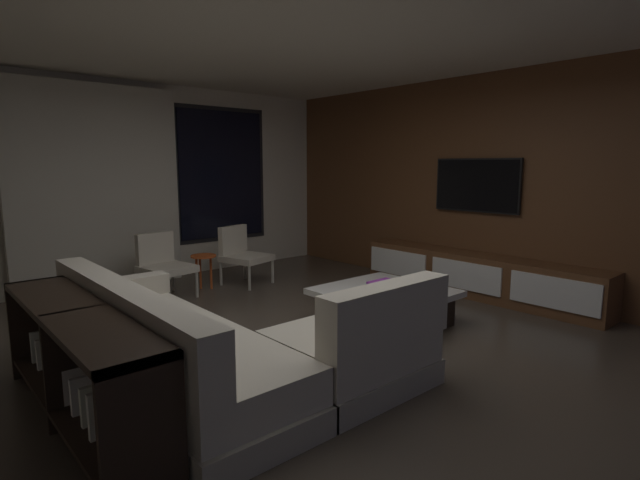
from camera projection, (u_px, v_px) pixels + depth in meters
name	position (u px, v px, depth m)	size (l,w,h in m)	color
floor	(307.00, 355.00, 4.16)	(9.20, 9.20, 0.00)	#473D33
back_wall_with_window	(132.00, 184.00, 6.60)	(6.60, 0.30, 2.70)	beige
media_wall	(500.00, 186.00, 5.95)	(0.12, 7.80, 2.70)	brown
ceiling	(306.00, 20.00, 3.75)	(8.20, 8.20, 0.00)	beige
sectional_couch	(221.00, 350.00, 3.51)	(1.98, 2.50, 0.82)	#B1A997
coffee_table	(384.00, 306.00, 4.95)	(1.16, 1.16, 0.36)	black
book_stack_on_coffee_table	(380.00, 285.00, 4.94)	(0.30, 0.20, 0.08)	#49975F
accent_chair_near_window	(242.00, 252.00, 6.62)	(0.67, 0.69, 0.78)	#B2ADA0
accent_chair_by_curtain	(163.00, 262.00, 5.93)	(0.62, 0.64, 0.78)	#B2ADA0
side_stool	(203.00, 261.00, 6.27)	(0.32, 0.32, 0.46)	#BF4C1E
media_console	(479.00, 276.00, 5.97)	(0.46, 3.10, 0.52)	brown
mounted_tv	(476.00, 185.00, 6.07)	(0.05, 1.15, 0.66)	black
console_table_behind_couch	(78.00, 361.00, 2.99)	(0.40, 2.10, 0.74)	black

